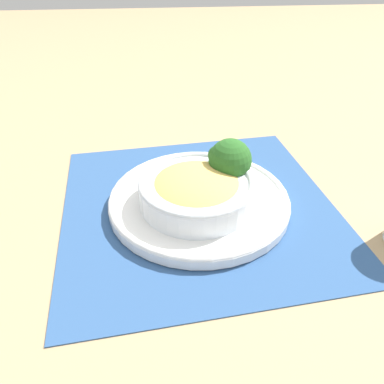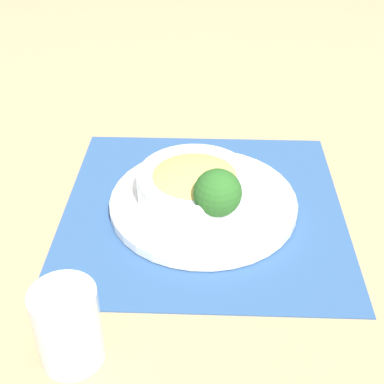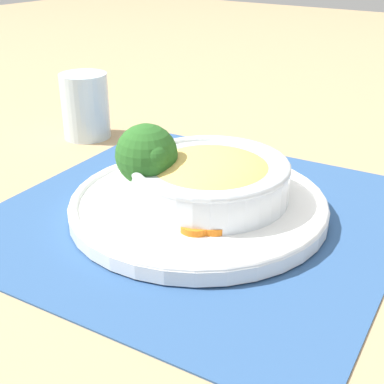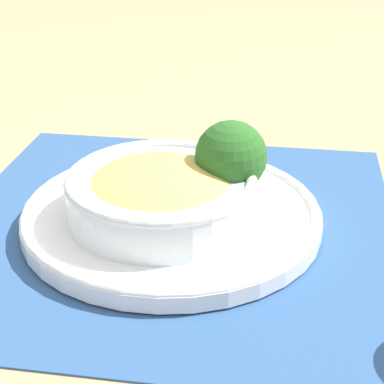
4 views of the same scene
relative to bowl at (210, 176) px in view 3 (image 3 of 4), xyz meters
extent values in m
plane|color=tan|center=(0.01, 0.01, -0.05)|extent=(4.00, 4.00, 0.00)
cube|color=#2D5184|center=(0.01, 0.01, -0.04)|extent=(0.49, 0.49, 0.00)
cylinder|color=white|center=(0.01, 0.01, -0.03)|extent=(0.30, 0.30, 0.02)
torus|color=white|center=(0.01, 0.01, -0.03)|extent=(0.30, 0.30, 0.01)
cylinder|color=silver|center=(0.00, 0.00, -0.01)|extent=(0.18, 0.18, 0.04)
torus|color=silver|center=(0.00, 0.00, 0.01)|extent=(0.19, 0.19, 0.01)
ellipsoid|color=#E0B75B|center=(0.00, 0.00, 0.00)|extent=(0.15, 0.15, 0.04)
cylinder|color=#84AD5B|center=(0.06, 0.04, -0.01)|extent=(0.02, 0.02, 0.03)
sphere|color=#286023|center=(0.06, 0.04, 0.03)|extent=(0.07, 0.07, 0.07)
sphere|color=#286023|center=(0.04, 0.05, 0.03)|extent=(0.03, 0.03, 0.03)
sphere|color=#286023|center=(0.08, 0.03, 0.03)|extent=(0.03, 0.03, 0.03)
cylinder|color=orange|center=(-0.03, 0.07, -0.02)|extent=(0.04, 0.04, 0.01)
cylinder|color=orange|center=(-0.04, 0.06, -0.02)|extent=(0.04, 0.04, 0.01)
cylinder|color=orange|center=(-0.06, 0.05, -0.02)|extent=(0.04, 0.04, 0.01)
cylinder|color=silver|center=(0.31, -0.11, 0.01)|extent=(0.08, 0.08, 0.10)
cylinder|color=silver|center=(0.31, -0.11, -0.01)|extent=(0.06, 0.06, 0.06)
camera|label=1|loc=(-0.06, -0.49, 0.34)|focal=35.00mm
camera|label=2|loc=(0.70, 0.09, 0.48)|focal=50.00mm
camera|label=3|loc=(-0.31, 0.48, 0.25)|focal=50.00mm
camera|label=4|loc=(0.17, -0.53, 0.28)|focal=60.00mm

